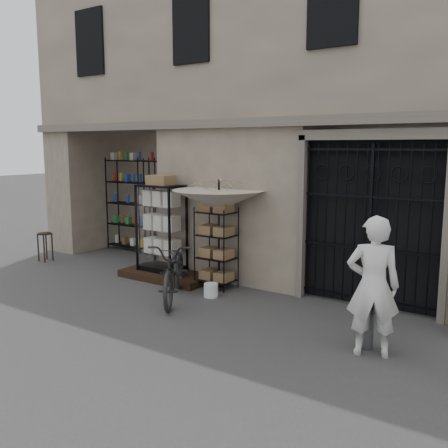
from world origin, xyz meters
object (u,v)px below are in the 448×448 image
Objects in this scene: display_cabinet at (161,232)px; bicycle at (175,299)px; shopkeeper at (370,354)px; steel_bollard at (368,319)px; market_umbrella at (219,195)px; white_bucket at (211,290)px; wire_rack at (216,249)px; wooden_stool at (45,246)px.

bicycle is (1.26, -1.06, -0.98)m from display_cabinet.
steel_bollard is at bearing -82.00° from shopkeeper.
bicycle is at bearing -100.71° from market_umbrella.
steel_bollard is at bearing -35.60° from bicycle.
bicycle is 2.43× the size of steel_bollard.
market_umbrella is 2.95× the size of steel_bollard.
white_bucket reaches higher than shopkeeper.
steel_bollard is at bearing -12.79° from white_bucket.
bicycle is at bearing -28.31° from shopkeeper.
white_bucket is (1.71, -0.56, -0.85)m from display_cabinet.
wire_rack is 3.97m from shopkeeper.
wire_rack is (1.44, 0.01, -0.19)m from display_cabinet.
shopkeeper is (3.33, -0.90, -0.13)m from white_bucket.
white_bucket is at bearing 167.21° from steel_bollard.
wire_rack is at bearing 6.91° from display_cabinet.
steel_bollard is at bearing -5.67° from wooden_stool.
market_umbrella is 1.86m from white_bucket.
market_umbrella reaches higher than steel_bollard.
bicycle is at bearing -33.53° from display_cabinet.
shopkeeper is at bearing -59.67° from steel_bollard.
wire_rack is at bearing 159.62° from steel_bollard.
display_cabinet reaches higher than white_bucket.
bicycle is at bearing 176.42° from steel_bollard.
shopkeeper is (8.43, -0.99, -0.37)m from wooden_stool.
wooden_stool is 8.38m from steel_bollard.
shopkeeper is (3.60, -1.47, -0.79)m from wire_rack.
wire_rack is 0.62× the size of market_umbrella.
bicycle reaches higher than shopkeeper.
wire_rack is at bearing 5.61° from wooden_stool.
market_umbrella is at bearing 51.10° from wire_rack.
bicycle is 4.71m from wooden_stool.
steel_bollard is at bearing -8.07° from display_cabinet.
white_bucket is 0.13× the size of bicycle.
market_umbrella is at bearing 47.28° from bicycle.
market_umbrella reaches higher than white_bucket.
wooden_stool is (-4.83, -0.47, -0.42)m from wire_rack.
market_umbrella is 2.18m from bicycle.
market_umbrella reaches higher than wire_rack.
steel_bollard reaches higher than white_bucket.
wire_rack is 1.84× the size of steel_bollard.
wooden_stool is at bearing -169.02° from wire_rack.
wire_rack reaches higher than white_bucket.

